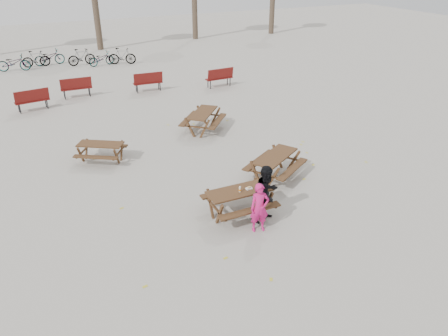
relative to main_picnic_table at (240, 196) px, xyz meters
name	(u,v)px	position (x,y,z in m)	size (l,w,h in m)	color
ground	(239,214)	(0.00, 0.00, -0.59)	(80.00, 80.00, 0.00)	gray
main_picnic_table	(240,196)	(0.00, 0.00, 0.00)	(1.80, 1.45, 0.78)	#351D13
food_tray	(249,188)	(0.26, -0.06, 0.21)	(0.18, 0.11, 0.04)	white
bread_roll	(249,187)	(0.26, -0.06, 0.25)	(0.14, 0.06, 0.05)	tan
soda_bottle	(240,189)	(-0.04, -0.08, 0.26)	(0.07, 0.07, 0.17)	silver
child	(260,208)	(0.12, -0.90, 0.10)	(0.50, 0.33, 1.37)	#CC196B
adult	(267,194)	(0.55, -0.53, 0.22)	(0.79, 0.61, 1.62)	black
picnic_table_east	(275,166)	(2.07, 1.50, -0.20)	(1.81, 1.45, 0.78)	#351D13
picnic_table_north	(101,152)	(-2.78, 5.14, -0.25)	(1.54, 1.24, 0.66)	#351D13
picnic_table_far	(203,121)	(1.57, 6.29, -0.19)	(1.83, 1.48, 0.79)	#351D13
park_bench_row	(123,86)	(-0.24, 12.39, -0.07)	(10.98, 1.89, 1.03)	maroon
bicycle_row	(64,59)	(-2.11, 20.16, -0.09)	(8.27, 2.78, 1.04)	black
fallen_leaves	(218,174)	(0.50, 2.50, -0.58)	(11.00, 11.00, 0.01)	gold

